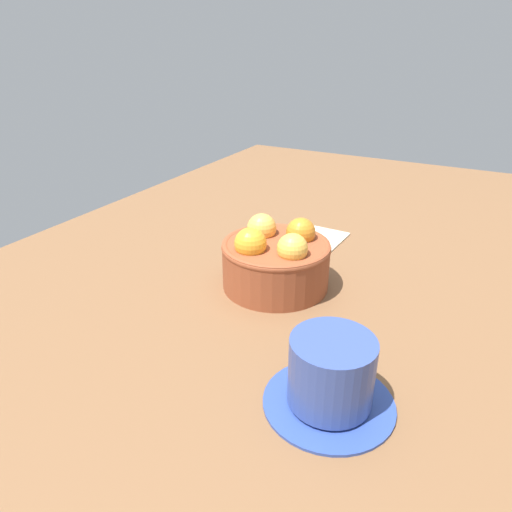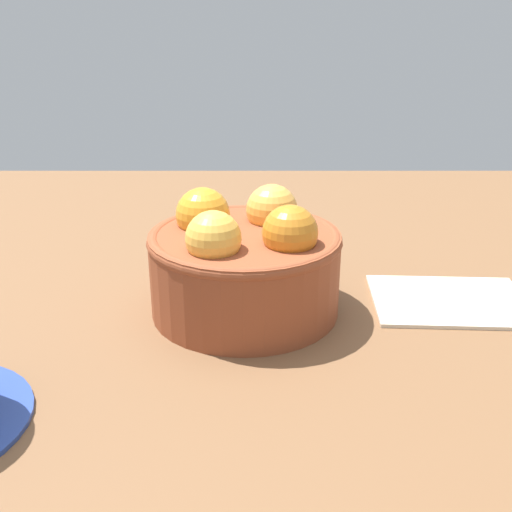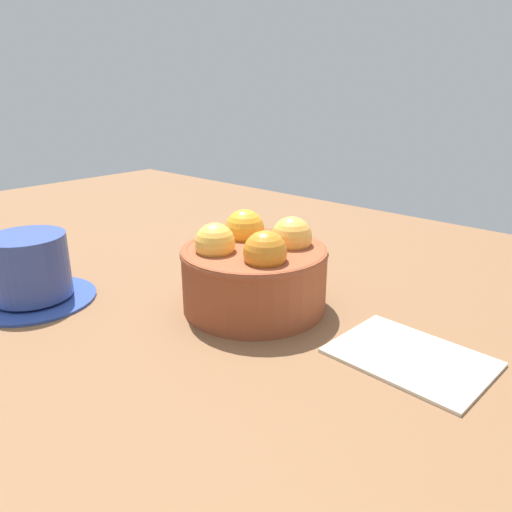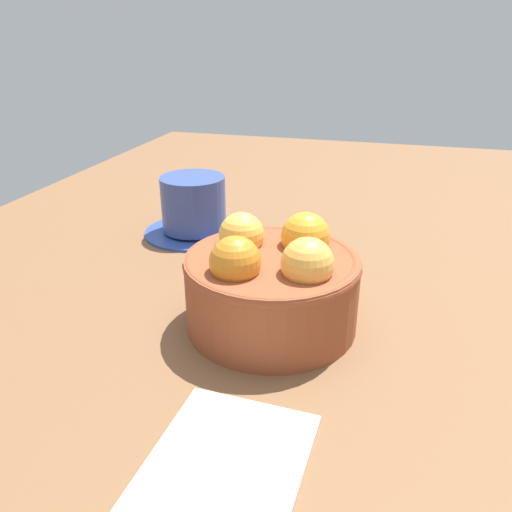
{
  "view_description": "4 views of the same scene",
  "coord_description": "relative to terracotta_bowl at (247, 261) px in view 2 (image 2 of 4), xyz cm",
  "views": [
    {
      "loc": [
        -50.36,
        -23.9,
        31.08
      ],
      "look_at": [
        -1.91,
        1.99,
        4.82
      ],
      "focal_mm": 32.51,
      "sensor_mm": 36.0,
      "label": 1
    },
    {
      "loc": [
        0.84,
        -42.09,
        21.46
      ],
      "look_at": [
        0.68,
        0.86,
        4.16
      ],
      "focal_mm": 42.38,
      "sensor_mm": 36.0,
      "label": 2
    },
    {
      "loc": [
        30.07,
        -33.08,
        21.27
      ],
      "look_at": [
        -0.83,
        1.19,
        4.94
      ],
      "focal_mm": 33.91,
      "sensor_mm": 36.0,
      "label": 3
    },
    {
      "loc": [
        36.47,
        8.91,
        23.37
      ],
      "look_at": [
        0.64,
        -1.18,
        6.57
      ],
      "focal_mm": 35.78,
      "sensor_mm": 36.0,
      "label": 4
    }
  ],
  "objects": [
    {
      "name": "terracotta_bowl",
      "position": [
        0.0,
        0.0,
        0.0
      ],
      "size": [
        14.52,
        14.52,
        9.19
      ],
      "color": "brown",
      "rests_on": "ground_plane"
    },
    {
      "name": "folded_napkin",
      "position": [
        16.32,
        1.18,
        -3.77
      ],
      "size": [
        12.6,
        9.54,
        0.6
      ],
      "primitive_type": "cube",
      "rotation": [
        0.0,
        0.0,
        -0.05
      ],
      "color": "beige",
      "rests_on": "ground_plane"
    },
    {
      "name": "ground_plane",
      "position": [
        0.01,
        -0.03,
        -6.25
      ],
      "size": [
        157.33,
        89.37,
        4.35
      ],
      "primitive_type": "cube",
      "color": "brown"
    }
  ]
}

